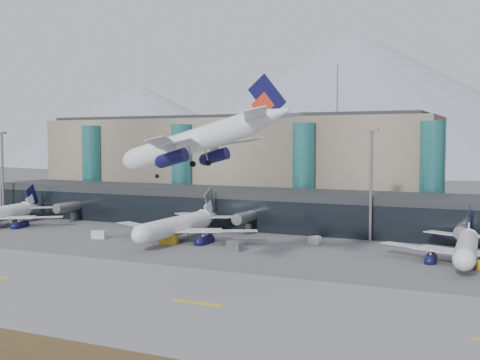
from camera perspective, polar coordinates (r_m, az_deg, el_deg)
name	(u,v)px	position (r m, az deg, el deg)	size (l,w,h in m)	color
ground	(140,270)	(109.00, -9.48, -8.39)	(900.00, 900.00, 0.00)	#515154
runway_strip	(84,288)	(97.33, -14.56, -9.91)	(400.00, 40.00, 0.04)	slate
runway_markings	(84,288)	(97.32, -14.56, -9.90)	(128.00, 1.00, 0.02)	gold
concourse	(265,209)	(158.58, 2.40, -2.75)	(170.00, 27.00, 10.00)	black
terminal_main	(233,164)	(197.40, -0.68, 1.56)	(130.00, 30.00, 31.00)	gray
teal_towers	(240,171)	(178.74, -0.01, 0.88)	(116.40, 19.40, 46.00)	#297374
mountain_ridge	(454,110)	(470.45, 19.67, 6.26)	(910.00, 400.00, 110.00)	gray
lightmast_left	(2,169)	(193.51, -21.60, 0.96)	(3.00, 1.20, 25.60)	slate
lightmast_mid	(371,178)	(139.40, 12.31, 0.18)	(3.00, 1.20, 25.60)	slate
hero_jet	(206,133)	(94.39, -3.20, 4.49)	(32.36, 32.95, 10.63)	white
jet_parked_left	(6,209)	(175.41, -21.34, -2.57)	(35.44, 36.05, 11.62)	white
jet_parked_mid	(184,219)	(140.62, -5.32, -3.68)	(38.96, 37.70, 12.54)	white
jet_parked_right	(467,240)	(121.86, 20.74, -5.34)	(33.74, 32.88, 10.87)	white
veh_a	(99,235)	(144.92, -13.22, -5.07)	(3.28, 1.84, 1.84)	silver
veh_b	(176,231)	(149.89, -6.10, -4.80)	(2.33, 1.43, 1.35)	gold
veh_c	(235,246)	(125.93, -0.46, -6.26)	(3.52, 1.86, 1.96)	#4D4C51
veh_d	(315,240)	(136.37, 7.09, -5.62)	(2.59, 1.39, 1.48)	silver
veh_f	(18,219)	(180.70, -20.32, -3.47)	(3.40, 1.80, 1.90)	#4D4C51
veh_g	(314,241)	(134.88, 7.05, -5.72)	(2.55, 1.49, 1.49)	silver
veh_h	(168,239)	(134.62, -6.84, -5.58)	(4.01, 2.11, 2.21)	gold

